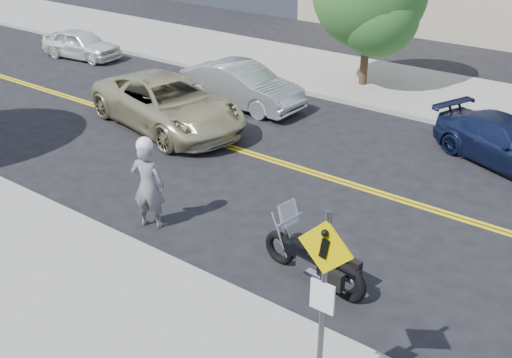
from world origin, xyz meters
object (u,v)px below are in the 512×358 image
object	(u,v)px
parked_car_blue	(508,143)
motorcyclist	(148,183)
motorcycle	(314,248)
suv	(168,103)
parked_car_white	(81,44)
parked_car_silver	(242,85)
pedestrian_sign	(323,292)

from	to	relation	value
parked_car_blue	motorcyclist	bearing A→B (deg)	168.18
motorcycle	suv	size ratio (longest dim) A/B	0.42
motorcycle	parked_car_white	xyz separation A→B (m)	(-15.67, 7.32, -0.10)
motorcycle	parked_car_silver	xyz separation A→B (m)	(-6.85, 6.69, 0.01)
motorcyclist	motorcycle	world-z (taller)	motorcyclist
suv	parked_car_silver	bearing A→B (deg)	-0.37
suv	parked_car_silver	world-z (taller)	suv
parked_car_blue	suv	bearing A→B (deg)	132.78
suv	parked_car_silver	distance (m)	2.83
motorcyclist	suv	xyz separation A→B (m)	(-3.66, 4.34, -0.27)
motorcycle	parked_car_silver	world-z (taller)	parked_car_silver
motorcyclist	parked_car_blue	size ratio (longest dim) A/B	0.50
suv	motorcyclist	bearing A→B (deg)	-127.74
motorcyclist	parked_car_blue	bearing A→B (deg)	-146.98
pedestrian_sign	motorcycle	distance (m)	3.21
parked_car_white	parked_car_blue	xyz separation A→B (m)	(17.05, -0.10, 0.01)
pedestrian_sign	parked_car_white	size ratio (longest dim) A/B	0.87
suv	parked_car_white	distance (m)	8.88
parked_car_blue	pedestrian_sign	bearing A→B (deg)	-156.43
parked_car_silver	motorcyclist	bearing A→B (deg)	-154.79
motorcyclist	motorcycle	size ratio (longest dim) A/B	0.91
suv	parked_car_silver	xyz separation A→B (m)	(0.61, 2.77, -0.06)
pedestrian_sign	parked_car_white	bearing A→B (deg)	150.42
motorcyclist	motorcycle	bearing A→B (deg)	163.46
motorcycle	suv	distance (m)	8.43
parked_car_white	suv	bearing A→B (deg)	-119.96
motorcyclist	parked_car_white	size ratio (longest dim) A/B	0.60
motorcycle	suv	bearing A→B (deg)	160.12
parked_car_silver	parked_car_blue	distance (m)	8.25
suv	parked_car_silver	size ratio (longest dim) A/B	1.28
motorcycle	parked_car_white	distance (m)	17.30
pedestrian_sign	parked_car_silver	bearing A→B (deg)	132.68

